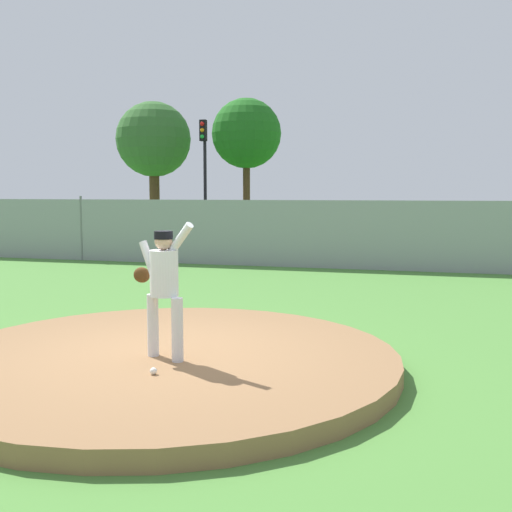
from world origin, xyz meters
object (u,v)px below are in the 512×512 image
object	(u,v)px
parked_car_teal	(199,228)
traffic_light_near	(204,159)
pitcher_youth	(163,281)
baseball	(153,371)
traffic_cone_orange	(352,249)
parked_car_burgundy	(512,232)
parked_car_slate	(423,230)
parked_car_white	(54,225)
parked_car_red	(301,229)

from	to	relation	value
parked_car_teal	traffic_light_near	distance (m)	5.29
pitcher_youth	baseball	size ratio (longest dim) A/B	21.18
baseball	traffic_light_near	world-z (taller)	traffic_light_near
baseball	parked_car_teal	world-z (taller)	parked_car_teal
traffic_cone_orange	traffic_light_near	size ratio (longest dim) A/B	0.11
parked_car_burgundy	parked_car_slate	bearing A→B (deg)	-167.23
parked_car_teal	parked_car_burgundy	distance (m)	10.69
parked_car_white	parked_car_burgundy	bearing A→B (deg)	0.93
parked_car_red	pitcher_youth	bearing A→B (deg)	-84.63
parked_car_teal	baseball	bearing A→B (deg)	-70.73
parked_car_burgundy	traffic_cone_orange	world-z (taller)	parked_car_burgundy
parked_car_burgundy	pitcher_youth	bearing A→B (deg)	-110.50
parked_car_red	traffic_cone_orange	bearing A→B (deg)	-37.06
baseball	parked_car_slate	bearing A→B (deg)	79.94
baseball	parked_car_slate	distance (m)	15.15
pitcher_youth	parked_car_teal	world-z (taller)	pitcher_youth
baseball	parked_car_white	size ratio (longest dim) A/B	0.02
parked_car_red	traffic_light_near	xyz separation A→B (m)	(-5.06, 3.83, 2.73)
parked_car_red	parked_car_slate	world-z (taller)	parked_car_slate
baseball	parked_car_slate	xyz separation A→B (m)	(2.64, 14.90, 0.61)
baseball	traffic_cone_orange	xyz separation A→B (m)	(0.44, 13.95, 0.02)
pitcher_youth	parked_car_slate	distance (m)	14.57
pitcher_youth	traffic_cone_orange	bearing A→B (deg)	87.49
baseball	parked_car_red	distance (m)	15.53
baseball	parked_car_burgundy	size ratio (longest dim) A/B	0.02
parked_car_burgundy	traffic_cone_orange	distance (m)	5.27
traffic_cone_orange	traffic_light_near	world-z (taller)	traffic_light_near
parked_car_red	parked_car_white	bearing A→B (deg)	-178.92
baseball	parked_car_burgundy	world-z (taller)	parked_car_burgundy
traffic_cone_orange	traffic_light_near	bearing A→B (deg)	142.89
parked_car_burgundy	parked_car_red	bearing A→B (deg)	-179.28
baseball	parked_car_white	xyz separation A→B (m)	(-11.46, 15.26, 0.57)
parked_car_white	parked_car_slate	size ratio (longest dim) A/B	0.99
baseball	parked_car_teal	size ratio (longest dim) A/B	0.02
traffic_cone_orange	parked_car_red	bearing A→B (deg)	142.94
pitcher_youth	parked_car_teal	distance (m)	15.24
pitcher_youth	parked_car_burgundy	xyz separation A→B (m)	(5.59, 14.94, -0.30)
parked_car_slate	traffic_cone_orange	xyz separation A→B (m)	(-2.20, -0.95, -0.59)
parked_car_white	parked_car_burgundy	size ratio (longest dim) A/B	1.01
parked_car_white	traffic_light_near	bearing A→B (deg)	39.51
parked_car_white	parked_car_burgundy	world-z (taller)	parked_car_white
parked_car_white	parked_car_slate	world-z (taller)	parked_car_slate
parked_car_teal	parked_car_white	world-z (taller)	parked_car_white
baseball	traffic_cone_orange	size ratio (longest dim) A/B	0.13
parked_car_red	traffic_light_near	distance (m)	6.90
traffic_light_near	parked_car_white	bearing A→B (deg)	-140.49
parked_car_white	parked_car_red	distance (m)	9.93
pitcher_youth	parked_car_teal	xyz separation A→B (m)	(-5.09, 14.37, -0.32)
parked_car_teal	parked_car_white	xyz separation A→B (m)	(-6.23, 0.30, 0.04)
traffic_light_near	pitcher_youth	bearing A→B (deg)	-70.94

